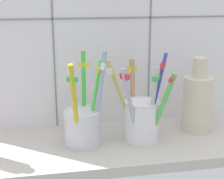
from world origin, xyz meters
TOP-DOWN VIEW (x-y plane):
  - counter_slab at (0.00, 0.00)cm, footprint 64.00×22.00cm
  - tile_wall_back at (0.00, 12.00)cm, footprint 64.00×2.20cm
  - toothbrush_cup_left at (-5.92, 0.27)cm, footprint 8.59×11.78cm
  - toothbrush_cup_right at (6.04, 0.27)cm, footprint 12.78×10.67cm
  - ceramic_vase at (19.26, 2.65)cm, footprint 6.34×6.34cm

SIDE VIEW (x-z plane):
  - counter_slab at x=0.00cm, z-range 0.00..2.00cm
  - toothbrush_cup_left at x=-5.92cm, z-range -3.01..16.02cm
  - toothbrush_cup_right at x=6.04cm, z-range -2.07..16.23cm
  - ceramic_vase at x=19.26cm, z-range 0.52..16.68cm
  - tile_wall_back at x=0.00cm, z-range 0.00..45.00cm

